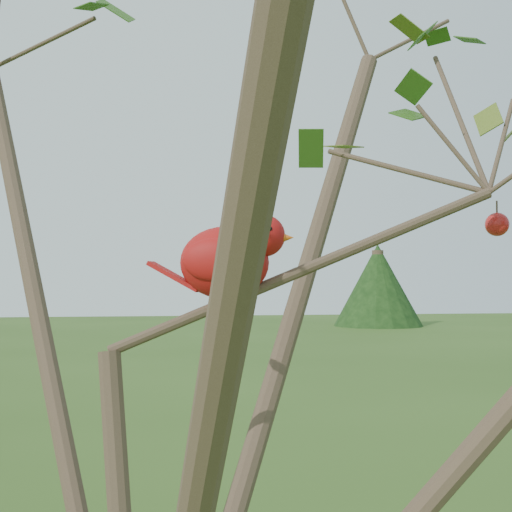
# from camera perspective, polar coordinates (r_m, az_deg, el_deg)

# --- Properties ---
(crabapple_tree) EXTENTS (2.35, 2.05, 2.95)m
(crabapple_tree) POSITION_cam_1_polar(r_m,az_deg,el_deg) (0.99, -7.55, 1.66)
(crabapple_tree) COLOR #3E2E21
(crabapple_tree) RESTS_ON ground
(cardinal) EXTENTS (0.23, 0.15, 0.16)m
(cardinal) POSITION_cam_1_polar(r_m,az_deg,el_deg) (1.11, -2.14, -0.22)
(cardinal) COLOR #AB160E
(cardinal) RESTS_ON ground
(distant_trees) EXTENTS (37.95, 15.77, 3.66)m
(distant_trees) POSITION_cam_1_polar(r_m,az_deg,el_deg) (24.45, -14.23, -2.89)
(distant_trees) COLOR #3E2E21
(distant_trees) RESTS_ON ground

